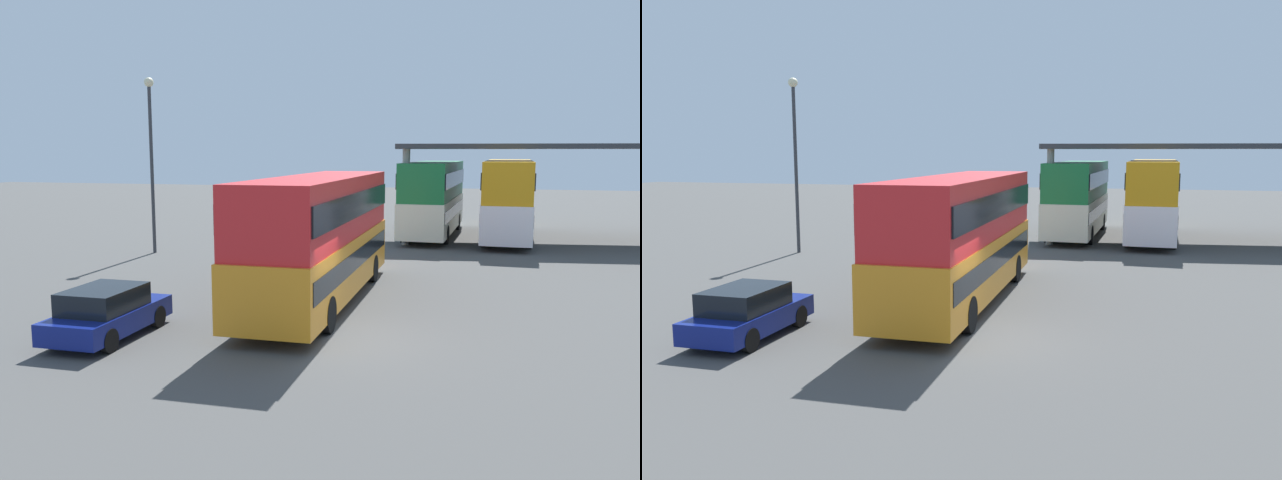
{
  "view_description": "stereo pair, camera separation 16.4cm",
  "coord_description": "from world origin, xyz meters",
  "views": [
    {
      "loc": [
        3.72,
        -15.57,
        4.81
      ],
      "look_at": [
        -1.44,
        3.91,
        2.0
      ],
      "focal_mm": 35.65,
      "sensor_mm": 36.0,
      "label": 1
    },
    {
      "loc": [
        3.88,
        -15.53,
        4.81
      ],
      "look_at": [
        -1.44,
        3.91,
        2.0
      ],
      "focal_mm": 35.65,
      "sensor_mm": 36.0,
      "label": 2
    }
  ],
  "objects": [
    {
      "name": "parked_hatchback",
      "position": [
        -5.74,
        -1.47,
        0.67
      ],
      "size": [
        1.7,
        3.77,
        1.35
      ],
      "rotation": [
        0.0,
        0.0,
        1.57
      ],
      "color": "navy",
      "rests_on": "ground_plane"
    },
    {
      "name": "double_decker_mid_row",
      "position": [
        4.8,
        20.9,
        2.37
      ],
      "size": [
        2.88,
        11.38,
        4.33
      ],
      "rotation": [
        0.0,
        0.0,
        1.54
      ],
      "color": "white",
      "rests_on": "ground_plane"
    },
    {
      "name": "double_decker_near_canopy",
      "position": [
        0.7,
        21.2,
        2.32
      ],
      "size": [
        2.94,
        10.75,
        4.22
      ],
      "rotation": [
        0.0,
        0.0,
        1.53
      ],
      "color": "silver",
      "rests_on": "ground_plane"
    },
    {
      "name": "depot_canopy",
      "position": [
        9.7,
        20.87,
        4.88
      ],
      "size": [
        22.71,
        8.59,
        5.2
      ],
      "rotation": [
        0.0,
        0.0,
        0.14
      ],
      "color": "#33353A",
      "rests_on": "ground_plane"
    },
    {
      "name": "lamppost_tall",
      "position": [
        -11.66,
        11.49,
        5.13
      ],
      "size": [
        0.44,
        0.44,
        8.21
      ],
      "color": "#33353A",
      "rests_on": "ground_plane"
    },
    {
      "name": "double_decker_main",
      "position": [
        -1.44,
        3.92,
        2.22
      ],
      "size": [
        2.56,
        11.3,
        4.03
      ],
      "rotation": [
        0.0,
        0.0,
        1.58
      ],
      "color": "orange",
      "rests_on": "ground_plane"
    },
    {
      "name": "ground_plane",
      "position": [
        0.0,
        0.0,
        0.0
      ],
      "size": [
        140.0,
        140.0,
        0.0
      ],
      "primitive_type": "plane",
      "color": "#474746"
    }
  ]
}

